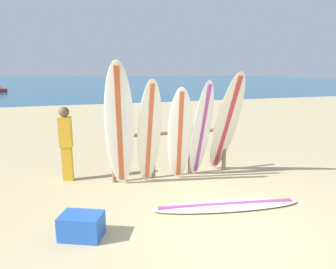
{
  "coord_description": "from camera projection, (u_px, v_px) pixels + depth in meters",
  "views": [
    {
      "loc": [
        -2.18,
        -3.66,
        2.42
      ],
      "look_at": [
        -0.07,
        2.96,
        0.91
      ],
      "focal_mm": 32.41,
      "sensor_mm": 36.0,
      "label": 1
    }
  ],
  "objects": [
    {
      "name": "cooler_box",
      "position": [
        82.0,
        226.0,
        4.42
      ],
      "size": [
        0.71,
        0.61,
        0.36
      ],
      "primitive_type": "cube",
      "rotation": [
        0.0,
        0.0,
        -0.42
      ],
      "color": "blue",
      "rests_on": "ground"
    },
    {
      "name": "surfboard_rack",
      "position": [
        172.0,
        145.0,
        6.87
      ],
      "size": [
        2.76,
        0.09,
        1.17
      ],
      "color": "olive",
      "rests_on": "ground"
    },
    {
      "name": "surfboard_leaning_left",
      "position": [
        149.0,
        134.0,
        6.19
      ],
      "size": [
        0.5,
        0.69,
        2.25
      ],
      "color": "white",
      "rests_on": "ground"
    },
    {
      "name": "beachgoer_standing",
      "position": [
        66.0,
        141.0,
        6.55
      ],
      "size": [
        0.29,
        0.22,
        1.64
      ],
      "color": "gold",
      "rests_on": "ground"
    },
    {
      "name": "surfboard_lying_on_sand",
      "position": [
        226.0,
        205.0,
        5.42
      ],
      "size": [
        2.73,
        0.94,
        0.08
      ],
      "color": "silver",
      "rests_on": "ground"
    },
    {
      "name": "surfboard_leaning_center",
      "position": [
        202.0,
        130.0,
        6.69
      ],
      "size": [
        0.57,
        0.67,
        2.21
      ],
      "color": "white",
      "rests_on": "ground"
    },
    {
      "name": "surfboard_leaning_center_left",
      "position": [
        180.0,
        135.0,
        6.46
      ],
      "size": [
        0.62,
        0.65,
        2.08
      ],
      "color": "white",
      "rests_on": "ground"
    },
    {
      "name": "ocean_water",
      "position": [
        82.0,
        82.0,
        58.58
      ],
      "size": [
        120.0,
        80.0,
        0.01
      ],
      "primitive_type": "cube",
      "color": "#1E5984",
      "rests_on": "ground"
    },
    {
      "name": "surfboard_leaning_far_left",
      "position": [
        119.0,
        127.0,
        6.01
      ],
      "size": [
        0.7,
        0.75,
        2.6
      ],
      "color": "white",
      "rests_on": "ground"
    },
    {
      "name": "surfboard_leaning_center_right",
      "position": [
        226.0,
        124.0,
        6.83
      ],
      "size": [
        0.58,
        1.13,
        2.39
      ],
      "color": "silver",
      "rests_on": "ground"
    },
    {
      "name": "ground_plane",
      "position": [
        232.0,
        233.0,
        4.57
      ],
      "size": [
        120.0,
        120.0,
        0.0
      ],
      "primitive_type": "plane",
      "color": "tan"
    }
  ]
}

